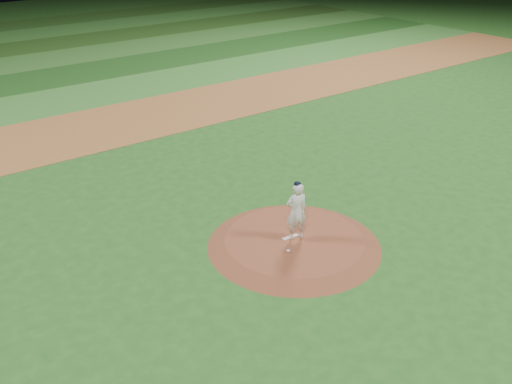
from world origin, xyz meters
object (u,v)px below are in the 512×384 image
Objects in this scene: pitching_rubber at (290,237)px; pitcher_on_mound at (296,211)px; pitchers_mound at (294,242)px; rosin_bag at (288,251)px.

pitcher_on_mound is (0.11, -0.12, 0.96)m from pitching_rubber.
pitching_rubber is at bearing 113.28° from pitchers_mound.
pitchers_mound is at bearing 36.22° from rosin_bag.
rosin_bag reaches higher than pitchers_mound.
pitching_rubber is at bearing 133.71° from pitcher_on_mound.
rosin_bag is 0.07× the size of pitcher_on_mound.
pitching_rubber is 0.28× the size of pitcher_on_mound.
pitching_rubber reaches higher than pitchers_mound.
pitching_rubber is at bearing 45.35° from rosin_bag.
pitching_rubber is 4.24× the size of rosin_bag.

